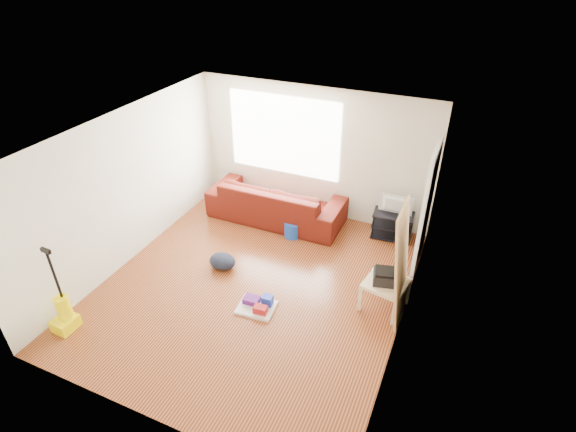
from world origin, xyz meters
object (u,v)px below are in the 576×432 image
at_px(sofa, 277,218).
at_px(bucket, 292,236).
at_px(cleaning_tray, 258,305).
at_px(backpack, 223,267).
at_px(side_table, 386,286).
at_px(tv_stand, 392,225).
at_px(vacuum, 64,314).

xyz_separation_m(sofa, bucket, (0.52, -0.44, 0.00)).
xyz_separation_m(sofa, cleaning_tray, (0.80, -2.37, 0.06)).
height_order(sofa, backpack, sofa).
distance_m(sofa, backpack, 1.75).
xyz_separation_m(side_table, cleaning_tray, (-1.68, -0.78, -0.34)).
bearing_deg(bucket, sofa, 139.79).
bearing_deg(side_table, bucket, 149.59).
bearing_deg(backpack, cleaning_tray, -29.80).
height_order(side_table, backpack, side_table).
xyz_separation_m(tv_stand, backpack, (-2.35, -2.01, -0.25)).
height_order(tv_stand, cleaning_tray, tv_stand).
bearing_deg(vacuum, cleaning_tray, 33.95).
relative_size(side_table, cleaning_tray, 1.16).
xyz_separation_m(backpack, vacuum, (-1.30, -2.03, 0.24)).
bearing_deg(backpack, side_table, 6.40).
height_order(bucket, backpack, bucket).
bearing_deg(side_table, cleaning_tray, -155.03).
height_order(cleaning_tray, backpack, cleaning_tray).
relative_size(sofa, vacuum, 1.95).
height_order(backpack, vacuum, vacuum).
xyz_separation_m(sofa, backpack, (-0.17, -1.74, 0.00)).
relative_size(bucket, backpack, 0.65).
distance_m(sofa, vacuum, 4.06).
distance_m(tv_stand, side_table, 1.89).
relative_size(cleaning_tray, vacuum, 0.43).
xyz_separation_m(tv_stand, vacuum, (-3.65, -4.04, -0.01)).
bearing_deg(backpack, tv_stand, 43.68).
relative_size(tv_stand, side_table, 1.11).
bearing_deg(cleaning_tray, bucket, 98.11).
bearing_deg(vacuum, side_table, 31.22).
distance_m(bucket, vacuum, 3.89).
relative_size(cleaning_tray, backpack, 1.28).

